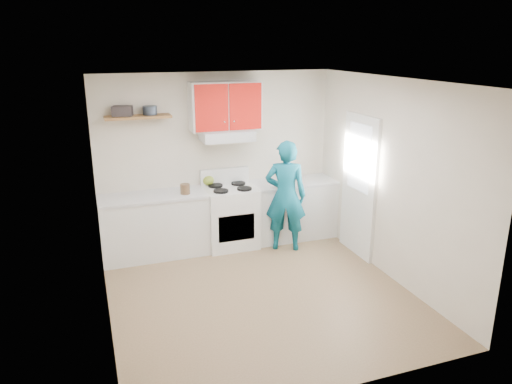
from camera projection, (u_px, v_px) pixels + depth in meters
name	position (u px, v px, depth m)	size (l,w,h in m)	color
floor	(259.00, 293.00, 6.09)	(3.80, 3.80, 0.00)	brown
ceiling	(260.00, 81.00, 5.33)	(3.60, 3.80, 0.04)	white
back_wall	(217.00, 159.00, 7.42)	(3.60, 0.04, 2.60)	beige
front_wall	(339.00, 259.00, 4.00)	(3.60, 0.04, 2.60)	beige
left_wall	(99.00, 211.00, 5.13)	(0.04, 3.80, 2.60)	beige
right_wall	(391.00, 180.00, 6.29)	(0.04, 3.80, 2.60)	beige
door	(359.00, 186.00, 6.99)	(0.05, 0.85, 2.05)	white
door_glass	(359.00, 158.00, 6.86)	(0.01, 0.55, 0.95)	white
counter_left	(155.00, 226.00, 7.07)	(1.52, 0.60, 0.90)	silver
counter_right	(292.00, 210.00, 7.77)	(1.32, 0.60, 0.90)	silver
stove	(230.00, 217.00, 7.41)	(0.76, 0.65, 0.92)	white
range_hood	(227.00, 136.00, 7.14)	(0.76, 0.44, 0.15)	silver
upper_cabinets	(225.00, 106.00, 7.06)	(1.02, 0.33, 0.70)	#B6170F
shelf	(138.00, 117.00, 6.71)	(0.90, 0.30, 0.04)	brown
books	(122.00, 111.00, 6.65)	(0.26, 0.19, 0.14)	#383134
tin	(150.00, 110.00, 6.77)	(0.20, 0.20, 0.12)	#333D4C
kettle	(208.00, 180.00, 7.40)	(0.18, 0.18, 0.16)	olive
crock	(185.00, 190.00, 6.97)	(0.14, 0.14, 0.17)	#4F3822
cutting_board	(284.00, 182.00, 7.62)	(0.32, 0.23, 0.02)	olive
silicone_mat	(310.00, 180.00, 7.78)	(0.28, 0.23, 0.01)	#B01512
person	(286.00, 196.00, 7.19)	(0.61, 0.40, 1.67)	#0C5A70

